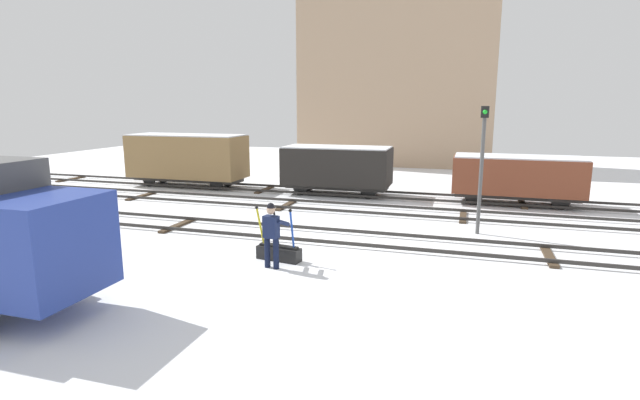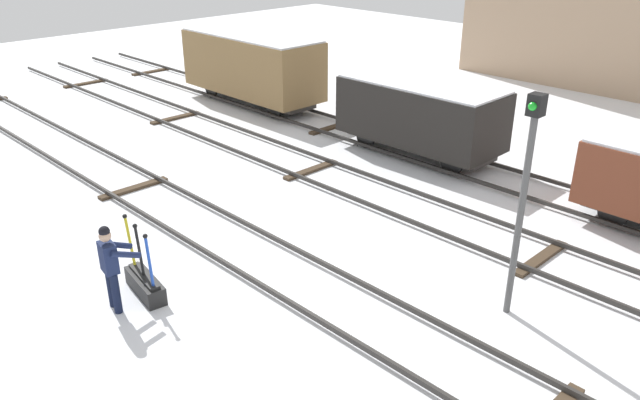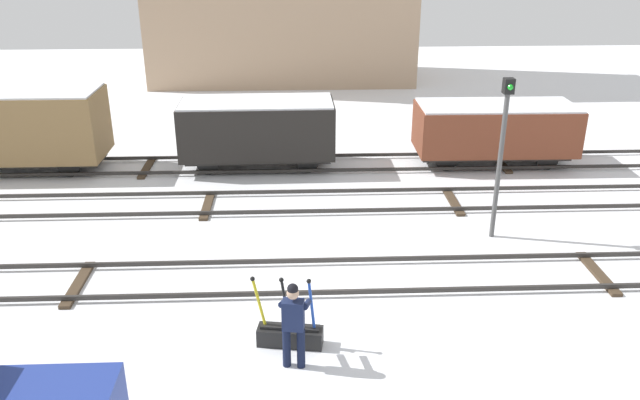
% 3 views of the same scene
% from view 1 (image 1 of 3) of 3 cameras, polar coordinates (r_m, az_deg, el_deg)
% --- Properties ---
extents(ground_plane, '(60.00, 60.00, 0.00)m').
position_cam_1_polar(ground_plane, '(15.12, 2.65, -4.75)').
color(ground_plane, white).
extents(track_main_line, '(44.00, 1.94, 0.18)m').
position_cam_1_polar(track_main_line, '(15.09, 2.65, -4.34)').
color(track_main_line, '#2D2B28').
rests_on(track_main_line, ground_plane).
extents(track_siding_near, '(44.00, 1.94, 0.18)m').
position_cam_1_polar(track_siding_near, '(19.14, 5.85, -1.07)').
color(track_siding_near, '#2D2B28').
rests_on(track_siding_near, ground_plane).
extents(track_siding_far, '(44.00, 1.94, 0.18)m').
position_cam_1_polar(track_siding_far, '(22.22, 7.48, 0.62)').
color(track_siding_far, '#2D2B28').
rests_on(track_siding_far, ground_plane).
extents(switch_lever_frame, '(1.36, 0.54, 1.45)m').
position_cam_1_polar(switch_lever_frame, '(13.24, -4.86, -5.99)').
color(switch_lever_frame, black).
rests_on(switch_lever_frame, ground_plane).
extents(rail_worker, '(0.61, 0.70, 1.71)m').
position_cam_1_polar(rail_worker, '(12.45, -5.67, -3.70)').
color(rail_worker, '#111831').
rests_on(rail_worker, ground_plane).
extents(signal_post, '(0.24, 0.32, 4.09)m').
position_cam_1_polar(signal_post, '(16.24, 18.47, 4.74)').
color(signal_post, '#4C4C4C').
rests_on(signal_post, ground_plane).
extents(apartment_building, '(13.26, 5.66, 13.21)m').
position_cam_1_polar(apartment_building, '(35.55, 9.06, 15.01)').
color(apartment_building, tan).
rests_on(apartment_building, ground_plane).
extents(freight_car_back_track, '(5.14, 2.13, 2.04)m').
position_cam_1_polar(freight_car_back_track, '(21.84, 22.08, 2.59)').
color(freight_car_back_track, '#2D2B28').
rests_on(freight_car_back_track, ground_plane).
extents(freight_car_near_switch, '(5.95, 2.16, 2.65)m').
position_cam_1_polar(freight_car_near_switch, '(25.67, -15.31, 4.88)').
color(freight_car_near_switch, '#2D2B28').
rests_on(freight_car_near_switch, ground_plane).
extents(freight_car_mid_siding, '(4.92, 2.14, 2.24)m').
position_cam_1_polar(freight_car_mid_siding, '(22.50, 2.01, 3.90)').
color(freight_car_mid_siding, '#2D2B28').
rests_on(freight_car_mid_siding, ground_plane).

